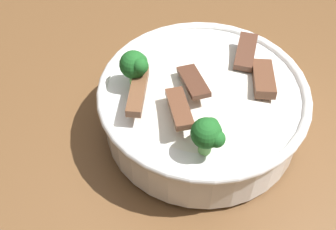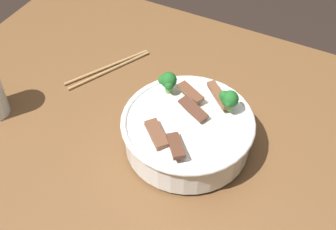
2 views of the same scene
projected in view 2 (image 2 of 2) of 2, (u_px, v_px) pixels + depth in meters
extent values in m
cube|color=brown|center=(144.00, 164.00, 0.93)|extent=(1.13, 1.00, 0.05)
cube|color=brown|center=(86.00, 95.00, 1.62)|extent=(0.07, 0.07, 0.71)
cylinder|color=white|center=(187.00, 145.00, 0.93)|extent=(0.13, 0.13, 0.01)
cylinder|color=white|center=(187.00, 133.00, 0.90)|extent=(0.25, 0.25, 0.07)
torus|color=white|center=(188.00, 121.00, 0.88)|extent=(0.26, 0.26, 0.01)
ellipsoid|color=white|center=(188.00, 126.00, 0.89)|extent=(0.22, 0.22, 0.04)
cube|color=#563323|center=(176.00, 146.00, 0.82)|extent=(0.06, 0.06, 0.01)
cube|color=brown|center=(190.00, 92.00, 0.90)|extent=(0.06, 0.04, 0.01)
cube|color=brown|center=(219.00, 95.00, 0.90)|extent=(0.07, 0.06, 0.01)
cube|color=#563323|center=(193.00, 109.00, 0.87)|extent=(0.07, 0.04, 0.02)
cube|color=brown|center=(156.00, 134.00, 0.84)|extent=(0.07, 0.06, 0.02)
cylinder|color=#6BA84C|center=(229.00, 107.00, 0.89)|extent=(0.01, 0.01, 0.02)
sphere|color=#1E6023|center=(230.00, 99.00, 0.87)|extent=(0.03, 0.03, 0.03)
sphere|color=#1E6023|center=(224.00, 96.00, 0.87)|extent=(0.02, 0.02, 0.02)
sphere|color=#1E6023|center=(229.00, 103.00, 0.87)|extent=(0.02, 0.02, 0.02)
cylinder|color=#5B9947|center=(169.00, 88.00, 0.93)|extent=(0.01, 0.01, 0.02)
sphere|color=#1E6023|center=(169.00, 80.00, 0.91)|extent=(0.03, 0.03, 0.03)
sphere|color=#1E6023|center=(163.00, 80.00, 0.91)|extent=(0.02, 0.02, 0.02)
sphere|color=#1E6023|center=(170.00, 86.00, 0.90)|extent=(0.02, 0.02, 0.02)
cylinder|color=#9E7A4C|center=(110.00, 70.00, 1.09)|extent=(0.11, 0.20, 0.01)
cylinder|color=#9E7A4C|center=(107.00, 67.00, 1.10)|extent=(0.12, 0.20, 0.01)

